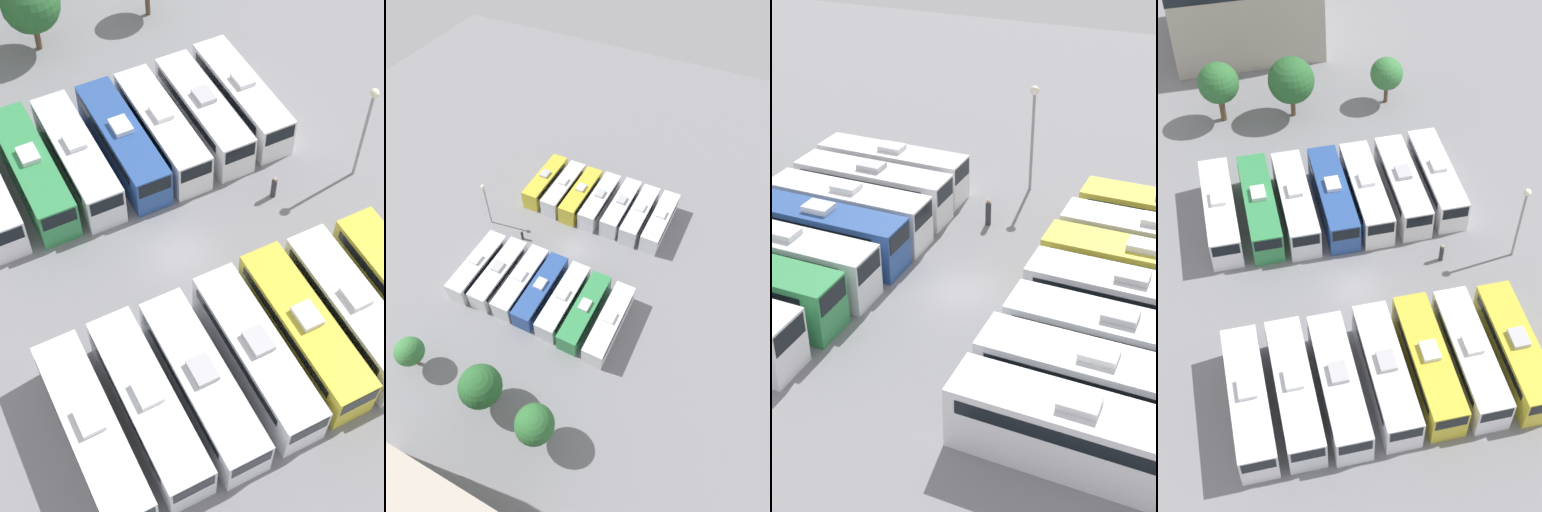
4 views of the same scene
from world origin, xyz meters
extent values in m
plane|color=gray|center=(0.00, 0.00, 0.00)|extent=(119.24, 119.24, 0.00)
cube|color=silver|center=(-9.44, -9.10, 1.52)|extent=(2.50, 10.30, 3.04)
cube|color=black|center=(-9.44, -8.84, 2.36)|extent=(2.54, 8.75, 0.67)
cube|color=black|center=(-9.44, -14.23, 2.36)|extent=(2.20, 0.08, 1.06)
cube|color=silver|center=(-9.44, -9.10, 3.22)|extent=(1.20, 1.60, 0.35)
cube|color=silver|center=(-6.30, -9.05, 1.52)|extent=(2.50, 10.30, 3.04)
cube|color=black|center=(-6.30, -8.79, 2.36)|extent=(2.54, 8.75, 0.67)
cube|color=black|center=(-6.30, -14.19, 2.36)|extent=(2.20, 0.08, 1.06)
cube|color=white|center=(-6.30, -9.05, 3.22)|extent=(1.20, 1.60, 0.35)
cube|color=silver|center=(-3.27, -9.24, 1.52)|extent=(2.50, 10.30, 3.04)
cube|color=black|center=(-3.27, -8.98, 2.36)|extent=(2.54, 8.75, 0.67)
cube|color=black|center=(-3.27, -14.38, 2.36)|extent=(2.20, 0.08, 1.06)
cube|color=#B2B2B7|center=(-3.27, -9.24, 3.22)|extent=(1.20, 1.60, 0.35)
cube|color=silver|center=(0.12, -9.07, 1.52)|extent=(2.50, 10.30, 3.04)
cube|color=black|center=(0.12, -8.81, 2.36)|extent=(2.54, 8.75, 0.67)
cube|color=black|center=(0.12, -14.20, 2.36)|extent=(2.20, 0.08, 1.06)
cube|color=#B2B2B7|center=(0.12, -9.07, 3.22)|extent=(1.20, 1.60, 0.35)
cube|color=gold|center=(3.21, -8.94, 1.52)|extent=(2.50, 10.30, 3.04)
cube|color=black|center=(3.21, -8.68, 2.36)|extent=(2.54, 8.75, 0.67)
cube|color=black|center=(3.21, -14.08, 2.36)|extent=(2.20, 0.08, 1.06)
cube|color=silver|center=(3.21, -8.94, 3.22)|extent=(1.20, 1.60, 0.35)
cube|color=white|center=(6.26, -9.07, 1.52)|extent=(2.50, 10.30, 3.04)
cube|color=black|center=(6.26, -8.81, 2.36)|extent=(2.54, 8.75, 0.67)
cube|color=black|center=(6.26, -14.20, 2.36)|extent=(2.20, 0.08, 1.06)
cube|color=silver|center=(6.26, -9.07, 3.22)|extent=(1.20, 1.60, 0.35)
cube|color=gold|center=(9.57, -9.27, 1.52)|extent=(2.50, 10.30, 3.04)
cube|color=black|center=(9.57, -9.01, 2.36)|extent=(2.54, 8.75, 0.67)
cube|color=black|center=(9.57, -14.41, 2.36)|extent=(2.20, 0.08, 1.06)
cube|color=#B2B2B7|center=(9.57, -9.27, 3.22)|extent=(1.20, 1.60, 0.35)
cube|color=white|center=(-9.47, 9.29, 1.52)|extent=(2.50, 10.30, 3.04)
cube|color=black|center=(-9.47, 9.55, 2.36)|extent=(2.54, 8.75, 0.67)
cube|color=black|center=(-9.47, 4.15, 2.36)|extent=(2.20, 0.08, 1.06)
cube|color=white|center=(-9.47, 9.29, 3.22)|extent=(1.20, 1.60, 0.35)
cube|color=#338C4C|center=(-6.14, 9.14, 1.52)|extent=(2.50, 10.30, 3.04)
cube|color=black|center=(-6.14, 9.40, 2.36)|extent=(2.54, 8.75, 0.67)
cube|color=black|center=(-6.14, 4.01, 2.36)|extent=(2.20, 0.08, 1.06)
cube|color=silver|center=(-6.14, 9.14, 3.22)|extent=(1.20, 1.60, 0.35)
cube|color=silver|center=(-3.11, 8.91, 1.52)|extent=(2.50, 10.30, 3.04)
cube|color=black|center=(-3.11, 9.17, 2.36)|extent=(2.54, 8.75, 0.67)
cube|color=black|center=(-3.11, 3.77, 2.36)|extent=(2.20, 0.08, 1.06)
cube|color=silver|center=(-3.11, 8.91, 3.22)|extent=(1.20, 1.60, 0.35)
cube|color=#284C93|center=(0.12, 8.85, 1.52)|extent=(2.50, 10.30, 3.04)
cube|color=black|center=(0.12, 9.11, 2.36)|extent=(2.54, 8.75, 0.67)
cube|color=black|center=(0.12, 3.71, 2.36)|extent=(2.20, 0.08, 1.06)
cube|color=white|center=(0.12, 8.85, 3.22)|extent=(1.20, 1.60, 0.35)
cube|color=silver|center=(3.03, 8.82, 1.52)|extent=(2.50, 10.30, 3.04)
cube|color=black|center=(3.03, 9.08, 2.36)|extent=(2.54, 8.75, 0.67)
cube|color=black|center=(3.03, 3.69, 2.36)|extent=(2.20, 0.08, 1.06)
cube|color=white|center=(3.03, 8.82, 3.22)|extent=(1.20, 1.60, 0.35)
cube|color=silver|center=(6.30, 8.96, 1.52)|extent=(2.50, 10.30, 3.04)
cube|color=black|center=(6.30, 9.22, 2.36)|extent=(2.54, 8.75, 0.67)
cube|color=black|center=(6.30, 3.82, 2.36)|extent=(2.20, 0.08, 1.06)
cube|color=#B2B2B7|center=(6.30, 8.96, 3.22)|extent=(1.20, 1.60, 0.35)
cube|color=white|center=(9.48, 9.20, 1.52)|extent=(2.50, 10.30, 3.04)
cube|color=black|center=(9.48, 9.46, 2.36)|extent=(2.54, 8.75, 0.67)
cube|color=black|center=(9.48, 4.06, 2.36)|extent=(2.20, 0.08, 1.06)
cube|color=silver|center=(9.48, 9.20, 3.22)|extent=(1.20, 1.60, 0.35)
cylinder|color=#333338|center=(7.56, 1.41, 0.76)|extent=(0.36, 0.36, 1.51)
sphere|color=tan|center=(7.56, 1.41, 1.63)|extent=(0.24, 0.24, 0.24)
cylinder|color=gray|center=(13.46, 0.64, 3.45)|extent=(0.20, 0.20, 6.90)
sphere|color=#EAE5C6|center=(13.46, 0.64, 7.08)|extent=(0.60, 0.60, 0.60)
cylinder|color=brown|center=(-7.80, 23.75, 1.45)|extent=(0.58, 0.58, 2.90)
sphere|color=#2D6B33|center=(-7.80, 23.75, 4.28)|extent=(3.94, 3.94, 3.94)
cylinder|color=brown|center=(-0.96, 22.95, 1.24)|extent=(0.47, 0.47, 2.49)
sphere|color=#28602D|center=(-0.96, 22.95, 4.07)|extent=(4.52, 4.52, 4.52)
cylinder|color=brown|center=(8.53, 23.04, 1.09)|extent=(0.40, 0.40, 2.18)
sphere|color=#387A3D|center=(8.53, 23.04, 3.32)|extent=(3.26, 3.26, 3.26)
camera|label=1|loc=(-11.23, -23.66, 35.98)|focal=50.00mm
camera|label=2|loc=(-16.22, 31.39, 44.21)|focal=28.00mm
camera|label=3|loc=(-29.52, -13.10, 21.90)|focal=50.00mm
camera|label=4|loc=(-8.13, -34.24, 44.25)|focal=50.00mm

